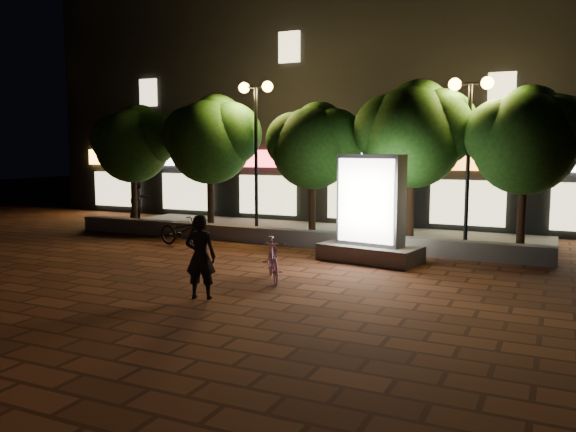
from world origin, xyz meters
The scene contains 16 objects.
ground centered at (0.00, 0.00, 0.00)m, with size 80.00×80.00×0.00m, color brown.
retaining_wall centered at (0.00, 4.00, 0.25)m, with size 16.00×0.45×0.50m, color slate.
sidewalk centered at (0.00, 6.50, 0.04)m, with size 16.00×5.00×0.08m, color slate.
building_block centered at (-0.01, 12.99, 5.00)m, with size 28.00×8.12×11.30m.
tree_far_left centered at (-6.95, 5.46, 3.29)m, with size 3.36×2.80×4.63m.
tree_left centered at (-3.45, 5.46, 3.44)m, with size 3.60×3.00×4.89m.
tree_mid centered at (0.55, 5.46, 3.22)m, with size 3.24×2.70×4.50m.
tree_right centered at (3.86, 5.46, 3.57)m, with size 3.72×3.10×5.07m.
tree_far_right centered at (7.05, 5.46, 3.37)m, with size 3.48×2.90×4.76m.
street_lamp_left centered at (-1.50, 5.20, 4.03)m, with size 1.26×0.36×5.18m.
street_lamp_right centered at (5.50, 5.20, 3.89)m, with size 1.26×0.36×4.98m.
ad_kiosk centered at (3.39, 2.60, 1.16)m, with size 2.85×1.75×2.88m.
scooter_pink centered at (2.07, -0.64, 0.50)m, with size 0.47×1.67×1.00m, color #CA81AE.
rider centered at (1.43, -2.64, 0.87)m, with size 0.63×0.42×1.73m, color black.
scooter_parked centered at (-2.59, 2.38, 0.50)m, with size 0.66×1.89×0.99m, color black.
pedestrian centered at (-7.50, 6.28, 0.98)m, with size 0.88×0.68×1.80m, color black.
Camera 1 is at (7.95, -12.33, 3.08)m, focal length 36.13 mm.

